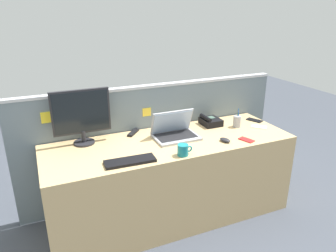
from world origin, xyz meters
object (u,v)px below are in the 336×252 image
(cell_phone_white_slab, at_px, (259,127))
(coffee_mug, at_px, (183,150))
(pen_cup, at_px, (237,121))
(cell_phone_black_slab, at_px, (254,120))
(computer_mouse_right_hand, at_px, (225,140))
(desktop_monitor, at_px, (81,114))
(cell_phone_red_case, at_px, (246,140))
(laptop, at_px, (174,131))
(tv_remote, at_px, (133,133))
(keyboard_main, at_px, (130,161))
(desk_phone, at_px, (210,121))

(cell_phone_white_slab, distance_m, coffee_mug, 0.96)
(pen_cup, height_order, cell_phone_black_slab, pen_cup)
(computer_mouse_right_hand, height_order, cell_phone_black_slab, computer_mouse_right_hand)
(desktop_monitor, height_order, coffee_mug, desktop_monitor)
(computer_mouse_right_hand, xyz_separation_m, cell_phone_red_case, (0.19, -0.05, -0.01))
(laptop, relative_size, tv_remote, 2.23)
(desktop_monitor, bearing_deg, cell_phone_white_slab, -10.32)
(cell_phone_black_slab, height_order, tv_remote, tv_remote)
(computer_mouse_right_hand, height_order, tv_remote, computer_mouse_right_hand)
(cell_phone_black_slab, xyz_separation_m, tv_remote, (-1.22, 0.16, 0.01))
(keyboard_main, xyz_separation_m, pen_cup, (1.15, 0.30, 0.04))
(keyboard_main, xyz_separation_m, cell_phone_black_slab, (1.42, 0.38, -0.01))
(computer_mouse_right_hand, distance_m, cell_phone_red_case, 0.19)
(desk_phone, bearing_deg, cell_phone_white_slab, -31.75)
(cell_phone_white_slab, bearing_deg, cell_phone_black_slab, 18.74)
(cell_phone_black_slab, relative_size, cell_phone_red_case, 1.21)
(pen_cup, height_order, cell_phone_white_slab, pen_cup)
(desktop_monitor, xyz_separation_m, coffee_mug, (0.66, -0.54, -0.21))
(laptop, height_order, pen_cup, laptop)
(laptop, xyz_separation_m, cell_phone_white_slab, (0.84, -0.11, -0.05))
(cell_phone_black_slab, distance_m, cell_phone_red_case, 0.53)
(desk_phone, height_order, computer_mouse_right_hand, desk_phone)
(desktop_monitor, relative_size, computer_mouse_right_hand, 4.71)
(tv_remote, xyz_separation_m, coffee_mug, (0.22, -0.58, 0.03))
(pen_cup, bearing_deg, cell_phone_white_slab, -27.36)
(keyboard_main, relative_size, cell_phone_white_slab, 2.73)
(desk_phone, bearing_deg, laptop, -162.90)
(tv_remote, relative_size, coffee_mug, 1.38)
(desktop_monitor, xyz_separation_m, laptop, (0.75, -0.18, -0.20))
(laptop, relative_size, desk_phone, 1.97)
(coffee_mug, bearing_deg, pen_cup, 25.37)
(computer_mouse_right_hand, bearing_deg, cell_phone_black_slab, 11.91)
(cell_phone_black_slab, bearing_deg, pen_cup, 170.15)
(keyboard_main, xyz_separation_m, cell_phone_red_case, (1.04, -0.00, -0.01))
(laptop, distance_m, pen_cup, 0.65)
(laptop, bearing_deg, coffee_mug, -104.15)
(pen_cup, relative_size, cell_phone_black_slab, 1.16)
(computer_mouse_right_hand, height_order, cell_phone_red_case, computer_mouse_right_hand)
(tv_remote, bearing_deg, pen_cup, 28.20)
(laptop, relative_size, keyboard_main, 1.01)
(pen_cup, bearing_deg, cell_phone_red_case, -110.05)
(computer_mouse_right_hand, relative_size, pen_cup, 0.55)
(desk_phone, xyz_separation_m, cell_phone_white_slab, (0.39, -0.24, -0.03))
(laptop, height_order, coffee_mug, laptop)
(keyboard_main, relative_size, tv_remote, 2.22)
(coffee_mug, bearing_deg, desk_phone, 42.95)
(keyboard_main, xyz_separation_m, computer_mouse_right_hand, (0.85, 0.04, 0.01))
(desktop_monitor, relative_size, coffee_mug, 3.83)
(cell_phone_black_slab, relative_size, tv_remote, 0.91)
(keyboard_main, distance_m, cell_phone_black_slab, 1.46)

